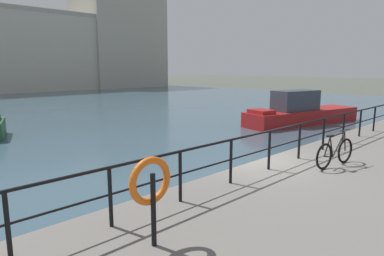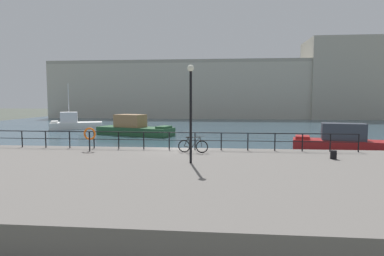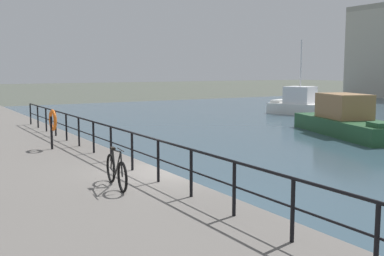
# 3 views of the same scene
# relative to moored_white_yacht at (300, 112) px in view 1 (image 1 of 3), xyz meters

# --- Properties ---
(ground_plane) EXTENTS (240.00, 240.00, 0.00)m
(ground_plane) POSITION_rel_moored_white_yacht_xyz_m (-12.45, -5.42, -0.77)
(ground_plane) COLOR #4C5147
(moored_white_yacht) EXTENTS (9.14, 3.94, 2.24)m
(moored_white_yacht) POSITION_rel_moored_white_yacht_xyz_m (0.00, 0.00, 0.00)
(moored_white_yacht) COLOR maroon
(moored_white_yacht) RESTS_ON water_basin
(quay_railing) EXTENTS (24.00, 0.07, 1.08)m
(quay_railing) POSITION_rel_moored_white_yacht_xyz_m (-13.85, -6.17, 0.98)
(quay_railing) COLOR black
(quay_railing) RESTS_ON quay_promenade
(parked_bicycle) EXTENTS (1.76, 0.28, 0.98)m
(parked_bicycle) POSITION_rel_moored_white_yacht_xyz_m (-11.49, -7.27, 0.63)
(parked_bicycle) COLOR black
(parked_bicycle) RESTS_ON quay_promenade
(life_ring_stand) EXTENTS (0.75, 0.16, 1.40)m
(life_ring_stand) POSITION_rel_moored_white_yacht_xyz_m (-17.70, -7.14, 1.22)
(life_ring_stand) COLOR black
(life_ring_stand) RESTS_ON quay_promenade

